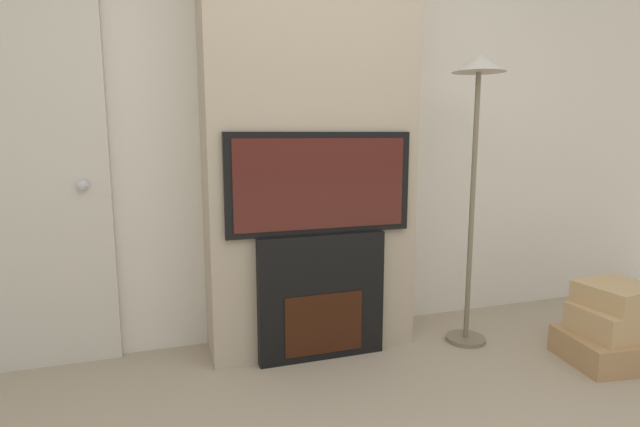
{
  "coord_description": "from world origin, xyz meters",
  "views": [
    {
      "loc": [
        -0.86,
        -0.96,
        1.28
      ],
      "look_at": [
        0.0,
        1.62,
        0.83
      ],
      "focal_mm": 28.0,
      "sensor_mm": 36.0,
      "label": 1
    }
  ],
  "objects_px": {
    "television": "(320,183)",
    "box_stack": "(612,328)",
    "floor_lamp": "(477,116)",
    "fireplace": "(320,296)"
  },
  "relations": [
    {
      "from": "fireplace",
      "to": "box_stack",
      "type": "distance_m",
      "value": 1.65
    },
    {
      "from": "fireplace",
      "to": "floor_lamp",
      "type": "relative_size",
      "value": 0.43
    },
    {
      "from": "television",
      "to": "box_stack",
      "type": "distance_m",
      "value": 1.83
    },
    {
      "from": "fireplace",
      "to": "television",
      "type": "xyz_separation_m",
      "value": [
        0.0,
        -0.0,
        0.64
      ]
    },
    {
      "from": "television",
      "to": "floor_lamp",
      "type": "xyz_separation_m",
      "value": [
        0.92,
        -0.09,
        0.37
      ]
    },
    {
      "from": "television",
      "to": "box_stack",
      "type": "bearing_deg",
      "value": -20.68
    },
    {
      "from": "fireplace",
      "to": "box_stack",
      "type": "height_order",
      "value": "fireplace"
    },
    {
      "from": "fireplace",
      "to": "box_stack",
      "type": "relative_size",
      "value": 1.39
    },
    {
      "from": "fireplace",
      "to": "box_stack",
      "type": "xyz_separation_m",
      "value": [
        1.53,
        -0.58,
        -0.16
      ]
    },
    {
      "from": "floor_lamp",
      "to": "box_stack",
      "type": "bearing_deg",
      "value": -38.37
    }
  ]
}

